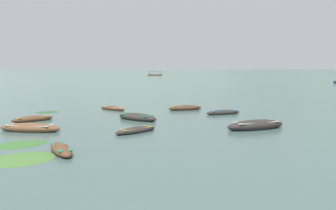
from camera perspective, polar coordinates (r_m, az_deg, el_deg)
The scene contains 17 objects.
ground_plane at distance 1506.23m, azimuth -1.17°, elevation 6.04°, with size 6000.00×6000.00×0.00m, color #425B56.
mountain_1 at distance 2262.54m, azimuth -25.29°, elevation 10.44°, with size 1640.52×1640.52×388.83m, color slate.
mountain_2 at distance 2242.26m, azimuth -5.09°, elevation 11.80°, with size 1941.41×1941.41×448.29m, color slate.
mountain_3 at distance 2057.10m, azimuth 16.76°, elevation 12.03°, with size 1074.86×1074.86×445.06m, color #56665B.
rowboat_0 at distance 35.21m, azimuth -9.25°, elevation -0.52°, with size 3.33×3.32×0.47m.
rowboat_1 at distance 29.37m, azimuth -21.72°, elevation -2.18°, with size 3.18×2.85×0.52m.
rowboat_2 at distance 22.63m, azimuth -5.40°, elevation -4.22°, with size 3.04×2.97×0.44m.
rowboat_3 at distance 24.76m, azimuth -22.10°, elevation -3.58°, with size 4.49×2.13×0.68m.
rowboat_4 at distance 31.70m, azimuth 9.21°, elevation -1.24°, with size 3.53×2.04×0.50m.
rowboat_5 at distance 28.04m, azimuth -5.17°, elevation -2.05°, with size 3.93×3.58×0.67m.
rowboat_7 at distance 18.08m, azimuth -17.46°, elevation -7.08°, with size 2.25×3.21×0.49m.
rowboat_8 at distance 34.62m, azimuth 2.89°, elevation -0.50°, with size 3.74×2.23×0.60m.
rowboat_9 at distance 24.58m, azimuth 14.45°, elevation -3.30°, with size 4.76×3.03×0.80m.
ferry_0 at distance 191.18m, azimuth -2.20°, elevation 5.06°, with size 8.07×4.14×2.54m.
weed_patch_0 at distance 17.43m, azimuth -23.47°, elevation -8.33°, with size 3.18×2.68×0.14m, color #477033.
weed_patch_2 at distance 20.69m, azimuth -23.51°, elevation -6.09°, with size 2.89×2.16×0.14m, color #38662D.
weed_patch_4 at distance 34.61m, azimuth -19.52°, elevation -1.16°, with size 2.18×1.54×0.14m, color #2D5628.
Camera 1 is at (1.35, -6.22, 4.22)m, focal length 36.45 mm.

